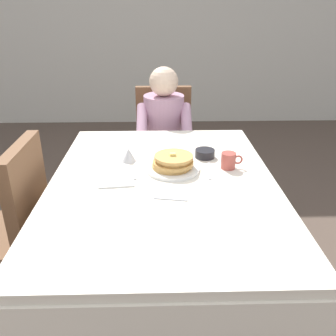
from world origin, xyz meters
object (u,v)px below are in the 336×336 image
(chair_left_side, at_px, (12,219))
(plate_breakfast, at_px, (173,169))
(chair_diner, at_px, (164,139))
(fork_left_of_plate, at_px, (136,172))
(syrup_pitcher, at_px, (129,155))
(knife_right_of_plate, at_px, (210,171))
(bowl_butter, at_px, (205,153))
(spoon_near_edge, at_px, (171,199))
(breakfast_stack, at_px, (173,161))
(dining_table_main, at_px, (163,196))
(diner_person, at_px, (164,128))
(cup_coffee, at_px, (229,161))

(chair_left_side, distance_m, plate_breakfast, 0.86)
(chair_diner, xyz_separation_m, fork_left_of_plate, (-0.16, -1.07, 0.21))
(plate_breakfast, distance_m, syrup_pitcher, 0.27)
(plate_breakfast, height_order, knife_right_of_plate, plate_breakfast)
(bowl_butter, bearing_deg, syrup_pitcher, -174.09)
(chair_diner, xyz_separation_m, spoon_near_edge, (0.01, -1.36, 0.21))
(breakfast_stack, height_order, knife_right_of_plate, breakfast_stack)
(dining_table_main, distance_m, spoon_near_edge, 0.21)
(diner_person, relative_size, spoon_near_edge, 7.47)
(syrup_pitcher, bearing_deg, bowl_butter, 5.91)
(plate_breakfast, bearing_deg, cup_coffee, 3.41)
(cup_coffee, bearing_deg, chair_left_side, -173.05)
(breakfast_stack, relative_size, knife_right_of_plate, 1.06)
(chair_left_side, relative_size, breakfast_stack, 4.37)
(breakfast_stack, height_order, cup_coffee, breakfast_stack)
(chair_diner, relative_size, fork_left_of_plate, 5.17)
(chair_diner, distance_m, knife_right_of_plate, 1.11)
(cup_coffee, xyz_separation_m, spoon_near_edge, (-0.31, -0.32, -0.04))
(breakfast_stack, relative_size, spoon_near_edge, 1.42)
(chair_diner, relative_size, cup_coffee, 8.23)
(chair_left_side, distance_m, breakfast_stack, 0.87)
(chair_left_side, relative_size, bowl_butter, 8.45)
(cup_coffee, height_order, syrup_pitcher, cup_coffee)
(cup_coffee, relative_size, fork_left_of_plate, 0.63)
(dining_table_main, distance_m, syrup_pitcher, 0.33)
(chair_diner, height_order, diner_person, diner_person)
(dining_table_main, xyz_separation_m, knife_right_of_plate, (0.24, 0.10, 0.09))
(fork_left_of_plate, distance_m, knife_right_of_plate, 0.38)
(dining_table_main, bearing_deg, knife_right_of_plate, 22.18)
(cup_coffee, relative_size, spoon_near_edge, 0.75)
(breakfast_stack, relative_size, fork_left_of_plate, 1.18)
(cup_coffee, bearing_deg, spoon_near_edge, -134.11)
(diner_person, bearing_deg, fork_left_of_plate, 80.05)
(chair_diner, xyz_separation_m, breakfast_stack, (0.03, -1.05, 0.26))
(bowl_butter, xyz_separation_m, syrup_pitcher, (-0.42, -0.04, 0.02))
(cup_coffee, xyz_separation_m, bowl_butter, (-0.11, 0.15, -0.02))
(diner_person, distance_m, chair_left_side, 1.29)
(chair_left_side, bearing_deg, dining_table_main, -90.00)
(chair_diner, height_order, spoon_near_edge, chair_diner)
(knife_right_of_plate, bearing_deg, fork_left_of_plate, 95.88)
(chair_diner, height_order, knife_right_of_plate, chair_diner)
(dining_table_main, height_order, knife_right_of_plate, knife_right_of_plate)
(dining_table_main, bearing_deg, spoon_near_edge, -80.43)
(chair_left_side, distance_m, cup_coffee, 1.15)
(bowl_butter, relative_size, syrup_pitcher, 1.37)
(knife_right_of_plate, bearing_deg, breakfast_stack, 90.15)
(breakfast_stack, height_order, syrup_pitcher, breakfast_stack)
(diner_person, height_order, cup_coffee, diner_person)
(dining_table_main, relative_size, plate_breakfast, 5.44)
(cup_coffee, bearing_deg, plate_breakfast, -176.59)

